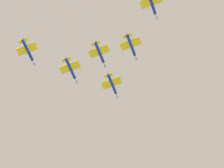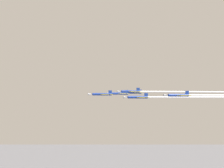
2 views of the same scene
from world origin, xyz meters
TOP-DOWN VIEW (x-y plane):
  - jet_lead at (12.57, -17.55)m, footprint 8.87×11.36m
  - jet_port_inner at (19.09, -60.98)m, footprint 38.69×77.59m
  - jet_starboard_inner at (29.78, -23.60)m, footprint 8.87×11.36m
  - jet_port_outer at (31.23, -56.46)m, footprint 38.59×77.38m
  - jet_center_rear at (47.00, -29.66)m, footprint 8.87×11.36m

SIDE VIEW (x-z plane):
  - jet_port_inner at x=19.09m, z-range 152.95..155.37m
  - jet_lead at x=12.57m, z-range 154.36..156.79m
  - jet_starboard_inner at x=29.78m, z-range 154.94..157.37m
  - jet_center_rear at x=47.00m, z-range 155.63..158.06m
  - jet_port_outer at x=31.23m, z-range 155.74..158.16m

